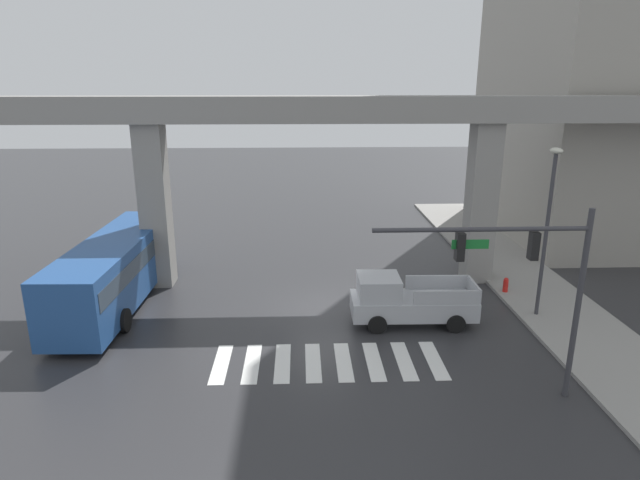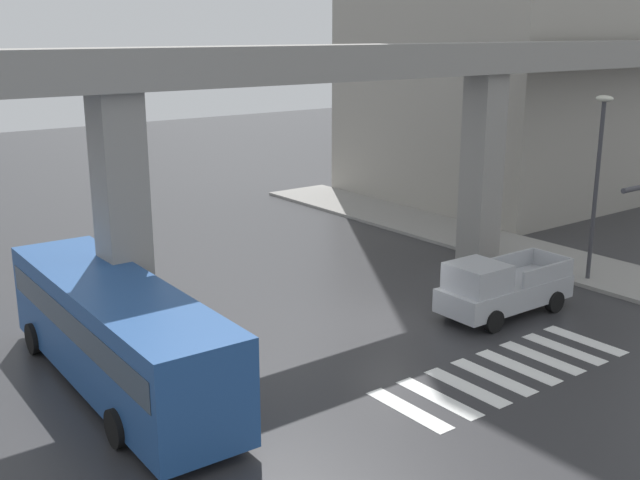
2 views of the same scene
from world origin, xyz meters
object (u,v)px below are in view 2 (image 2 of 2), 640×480
at_px(pickup_truck, 499,289).
at_px(fire_hydrant, 529,258).
at_px(street_lamp_near_corner, 598,167).
at_px(city_bus, 117,329).

relative_size(pickup_truck, fire_hydrant, 6.03).
distance_m(pickup_truck, street_lamp_near_corner, 6.77).
bearing_deg(fire_hydrant, pickup_truck, -151.47).
distance_m(street_lamp_near_corner, fire_hydrant, 4.87).
height_order(street_lamp_near_corner, fire_hydrant, street_lamp_near_corner).
xyz_separation_m(pickup_truck, street_lamp_near_corner, (5.74, 0.36, 3.57)).
height_order(city_bus, fire_hydrant, city_bus).
bearing_deg(fire_hydrant, street_lamp_near_corner, -81.07).
bearing_deg(street_lamp_near_corner, fire_hydrant, 98.93).
bearing_deg(city_bus, street_lamp_near_corner, -7.20).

